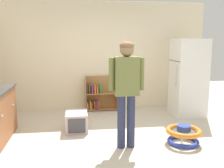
{
  "coord_description": "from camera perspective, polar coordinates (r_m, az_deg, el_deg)",
  "views": [
    {
      "loc": [
        -0.7,
        -4.11,
        1.75
      ],
      "look_at": [
        -0.05,
        0.46,
        0.95
      ],
      "focal_mm": 40.92,
      "sensor_mm": 36.0,
      "label": 1
    }
  ],
  "objects": [
    {
      "name": "baby_walker",
      "position": [
        4.61,
        15.67,
        -10.79
      ],
      "size": [
        0.6,
        0.6,
        0.32
      ],
      "color": "#2D45BA",
      "rests_on": "ground"
    },
    {
      "name": "standing_person",
      "position": [
        4.06,
        3.25,
        -0.11
      ],
      "size": [
        0.57,
        0.23,
        1.73
      ],
      "color": "#2D3355",
      "rests_on": "ground"
    },
    {
      "name": "bookshelf",
      "position": [
        6.43,
        -2.88,
        -2.6
      ],
      "size": [
        0.8,
        0.28,
        0.85
      ],
      "color": "#AD7442",
      "rests_on": "ground"
    },
    {
      "name": "pet_carrier",
      "position": [
        5.08,
        -7.9,
        -8.28
      ],
      "size": [
        0.42,
        0.55,
        0.36
      ],
      "color": "beige",
      "rests_on": "ground"
    },
    {
      "name": "back_wall",
      "position": [
        6.49,
        -1.87,
        6.28
      ],
      "size": [
        5.2,
        0.06,
        2.7
      ],
      "primitive_type": "cube",
      "color": "beige",
      "rests_on": "ground"
    },
    {
      "name": "ground_plane",
      "position": [
        4.52,
        1.52,
        -12.98
      ],
      "size": [
        12.0,
        12.0,
        0.0
      ],
      "primitive_type": "plane",
      "color": "beige",
      "rests_on": "ground"
    },
    {
      "name": "refrigerator",
      "position": [
        6.15,
        16.68,
        1.37
      ],
      "size": [
        0.73,
        0.68,
        1.78
      ],
      "color": "white",
      "rests_on": "ground"
    }
  ]
}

